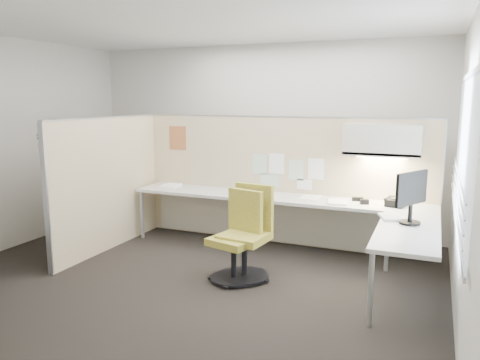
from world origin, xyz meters
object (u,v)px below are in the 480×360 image
at_px(chair_left, 248,236).
at_px(phone, 394,202).
at_px(chair_right, 238,239).
at_px(monitor, 411,194).
at_px(desk, 297,210).

relative_size(chair_left, phone, 4.16).
height_order(chair_right, phone, chair_right).
relative_size(chair_right, phone, 3.96).
height_order(monitor, phone, monitor).
xyz_separation_m(desk, phone, (1.16, 0.13, 0.18)).
xyz_separation_m(chair_right, phone, (1.55, 1.14, 0.32)).
bearing_deg(monitor, desk, 94.20).
relative_size(chair_right, monitor, 1.82).
bearing_deg(chair_right, monitor, 25.99).
bearing_deg(chair_right, desk, 82.58).
height_order(desk, chair_right, chair_right).
xyz_separation_m(chair_left, monitor, (1.69, 0.27, 0.56)).
distance_m(chair_right, phone, 1.95).
height_order(desk, monitor, monitor).
distance_m(desk, chair_right, 1.09).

